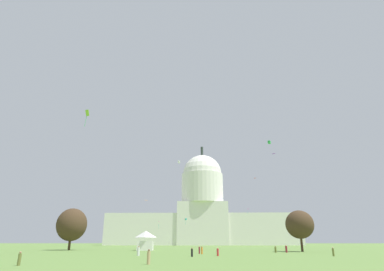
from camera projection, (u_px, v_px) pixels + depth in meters
The scene contains 24 objects.
capitol_building at pixel (203, 212), 212.56m from camera, with size 128.07×28.84×67.72m.
event_tent at pixel (146, 241), 90.42m from camera, with size 4.90×5.45×5.41m.
tree_east_far at pixel (300, 225), 80.99m from camera, with size 10.05×10.08×10.22m.
tree_west_far at pixel (72, 225), 94.90m from camera, with size 11.31×11.52×12.15m.
person_olive_back_right at pixel (19, 259), 34.03m from camera, with size 0.38×0.38×1.47m.
person_maroon_front_right at pixel (199, 250), 66.68m from camera, with size 0.44×0.44×1.59m.
person_orange_mid_right at pixel (202, 250), 64.38m from camera, with size 0.42×0.42×1.58m.
person_maroon_mid_left at pixel (286, 249), 72.86m from camera, with size 0.63×0.63×1.72m.
person_red_front_center at pixel (218, 252), 56.32m from camera, with size 0.49×0.49×1.45m.
person_white_near_tree_west at pixel (138, 251), 56.70m from camera, with size 0.55×0.55×1.68m.
person_tan_back_center at pixel (149, 257), 35.97m from camera, with size 0.56×0.56×1.66m.
person_black_mid_center at pixel (192, 252), 53.45m from camera, with size 0.48×0.48×1.50m.
person_olive_deep_crowd at pixel (333, 252), 55.48m from camera, with size 0.43×0.43×1.55m.
person_olive_edge_west at pixel (276, 250), 72.86m from camera, with size 0.63×0.63×1.47m.
kite_lime_mid at pixel (87, 114), 68.44m from camera, with size 1.03×0.98×3.99m.
kite_violet_mid at pixel (274, 155), 98.68m from camera, with size 1.27×1.28×0.16m.
kite_green_high at pixel (269, 142), 128.51m from camera, with size 1.42×1.43×1.31m.
kite_orange_low at pixel (148, 202), 110.39m from camera, with size 1.41×1.60×0.25m.
kite_turquoise_low at pixel (186, 219), 145.61m from camera, with size 0.92×0.91×2.70m.
kite_white_mid at pixel (179, 162), 102.37m from camera, with size 0.75×0.69×0.88m.
kite_pink_low at pixel (158, 222), 135.80m from camera, with size 1.11×1.60×3.20m.
kite_blue_mid at pixel (223, 199), 190.66m from camera, with size 1.60×1.70×0.40m.
kite_red_mid at pixel (256, 178), 154.92m from camera, with size 1.42×1.46×0.30m.
kite_magenta_mid at pixel (247, 210), 164.65m from camera, with size 1.06×1.60×2.11m.
Camera 1 is at (5.15, -25.96, 2.52)m, focal length 29.19 mm.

